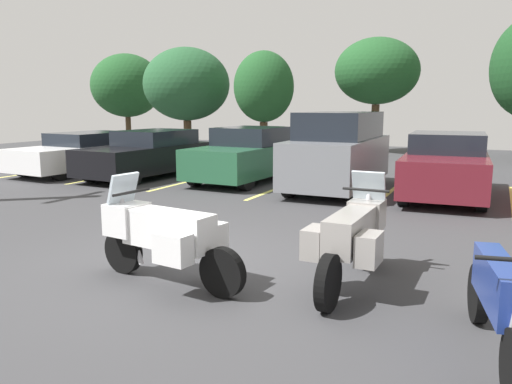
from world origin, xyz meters
The scene contains 14 objects.
ground centered at (0.00, 0.00, -0.05)m, with size 44.00×44.00×0.10m, color #38383A.
motorcycle_touring centered at (0.23, -0.87, 0.63)m, with size 2.24×0.96×1.35m.
motorcycle_second centered at (2.38, 0.09, 0.63)m, with size 0.88×2.34×1.35m.
motorcycle_third centered at (4.02, -1.22, 0.53)m, with size 0.70×2.17×1.24m.
parking_stripes centered at (-1.34, 7.01, 0.00)m, with size 17.21×4.92×0.01m.
car_white centered at (-8.44, 6.77, 0.66)m, with size 2.25×4.87×1.32m.
car_black centered at (-5.86, 6.83, 0.71)m, with size 2.09×4.71×1.44m.
car_green centered at (-2.69, 7.37, 0.76)m, with size 2.04×4.36×1.57m.
car_grey centered at (0.18, 6.96, 1.01)m, with size 1.84×4.48×2.04m.
car_maroon centered at (2.83, 7.15, 0.75)m, with size 2.10×4.66×1.55m.
tree_rear centered at (-17.84, 20.46, 3.43)m, with size 4.52×4.52×5.44m.
tree_center centered at (-6.15, 16.09, 3.04)m, with size 2.83×2.83×4.71m.
tree_center_left centered at (-10.74, 16.56, 3.26)m, with size 4.43×4.43×5.12m.
tree_right centered at (-1.30, 17.95, 3.73)m, with size 3.84×3.84×5.25m.
Camera 1 is at (3.92, -5.91, 2.23)m, focal length 35.55 mm.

